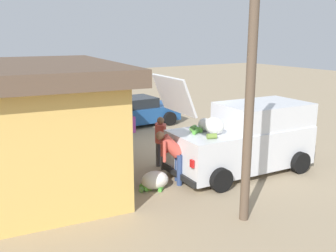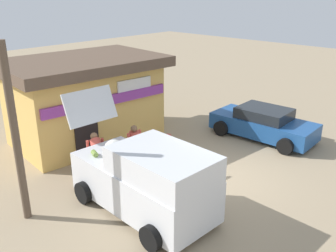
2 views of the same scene
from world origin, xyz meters
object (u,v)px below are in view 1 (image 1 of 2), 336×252
object	(u,v)px
storefront_bar	(39,124)
unloaded_banana_pile	(154,181)
customer_bending	(172,152)
paint_bucket	(105,147)
vendor_standing	(161,139)
delivery_van	(246,138)
parked_sedan	(132,112)

from	to	relation	value
storefront_bar	unloaded_banana_pile	xyz separation A→B (m)	(-1.84, -2.47, -1.48)
customer_bending	paint_bucket	distance (m)	3.84
vendor_standing	paint_bucket	distance (m)	2.74
delivery_van	parked_sedan	xyz separation A→B (m)	(6.97, 0.41, -0.40)
storefront_bar	parked_sedan	world-z (taller)	storefront_bar
storefront_bar	parked_sedan	distance (m)	7.23
delivery_van	paint_bucket	world-z (taller)	delivery_van
vendor_standing	paint_bucket	world-z (taller)	vendor_standing
customer_bending	vendor_standing	bearing A→B (deg)	-16.47
parked_sedan	customer_bending	world-z (taller)	customer_bending
paint_bucket	delivery_van	bearing A→B (deg)	-143.60
storefront_bar	delivery_van	bearing A→B (deg)	-109.64
unloaded_banana_pile	paint_bucket	xyz separation A→B (m)	(3.82, -0.12, -0.07)
vendor_standing	customer_bending	xyz separation A→B (m)	(-1.24, 0.37, -0.02)
delivery_van	paint_bucket	size ratio (longest dim) A/B	15.16
delivery_van	paint_bucket	xyz separation A→B (m)	(3.95, 2.91, -0.84)
unloaded_banana_pile	delivery_van	bearing A→B (deg)	-92.42
vendor_standing	unloaded_banana_pile	world-z (taller)	vendor_standing
customer_bending	unloaded_banana_pile	world-z (taller)	customer_bending
customer_bending	unloaded_banana_pile	distance (m)	0.91
parked_sedan	paint_bucket	bearing A→B (deg)	140.35
delivery_van	vendor_standing	world-z (taller)	delivery_van
storefront_bar	parked_sedan	bearing A→B (deg)	-45.51
vendor_standing	storefront_bar	bearing A→B (deg)	81.58
storefront_bar	vendor_standing	distance (m)	3.55
storefront_bar	customer_bending	size ratio (longest dim) A/B	4.24
vendor_standing	parked_sedan	bearing A→B (deg)	-16.86
unloaded_banana_pile	storefront_bar	bearing A→B (deg)	53.35
paint_bucket	unloaded_banana_pile	bearing A→B (deg)	178.13
delivery_van	paint_bucket	bearing A→B (deg)	36.40
delivery_van	unloaded_banana_pile	world-z (taller)	delivery_van
paint_bucket	storefront_bar	bearing A→B (deg)	127.46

